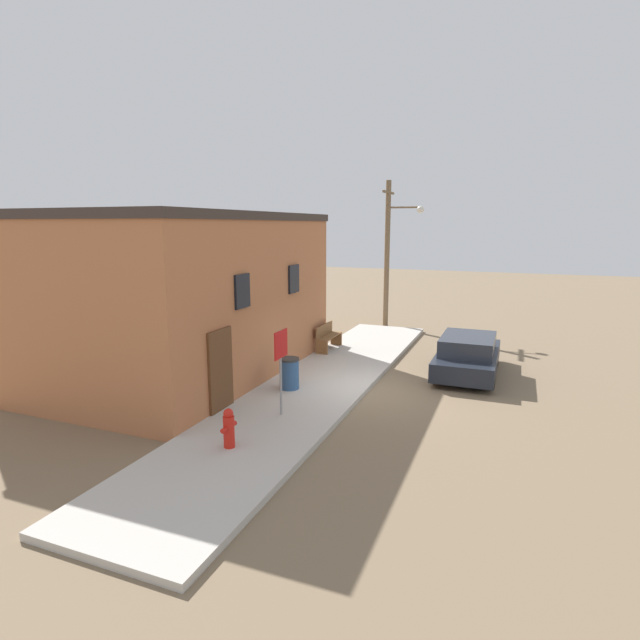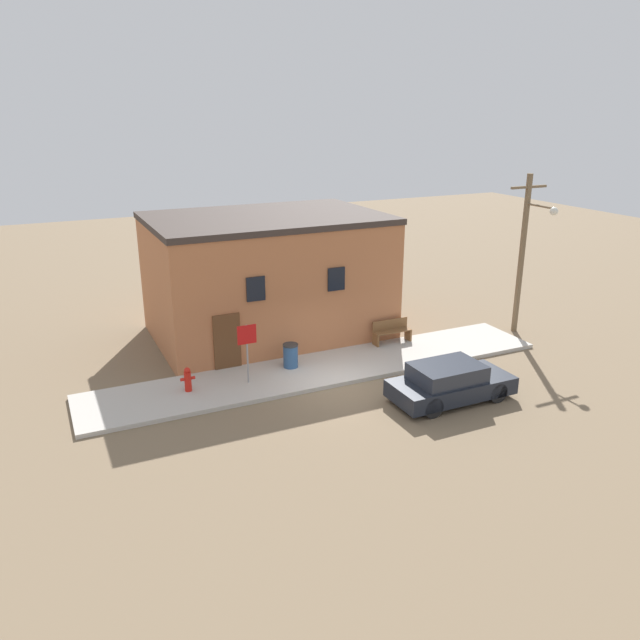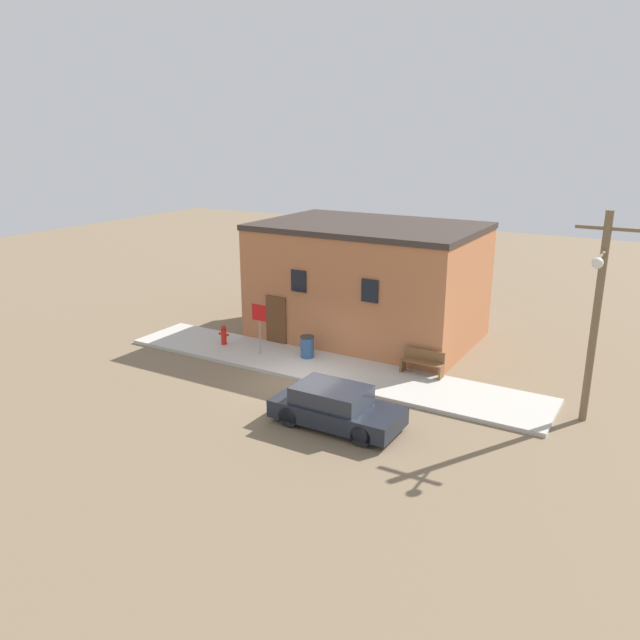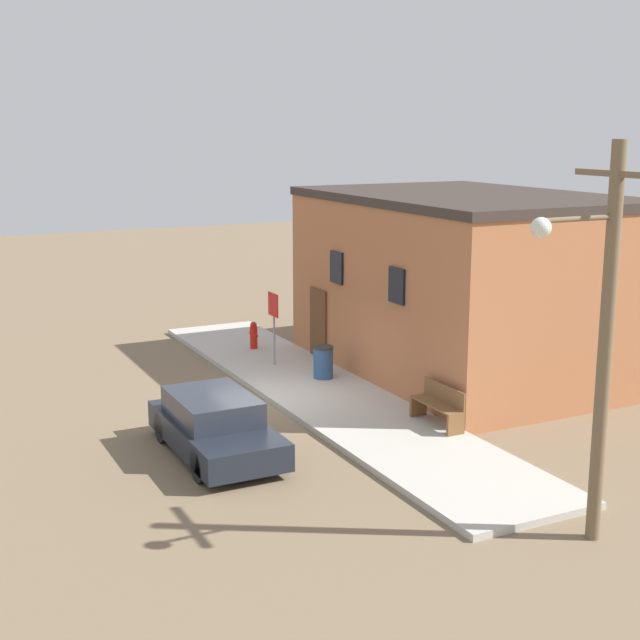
{
  "view_description": "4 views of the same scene",
  "coord_description": "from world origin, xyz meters",
  "px_view_note": "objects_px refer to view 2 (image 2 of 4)",
  "views": [
    {
      "loc": [
        -13.29,
        -3.75,
        4.71
      ],
      "look_at": [
        -0.11,
        1.49,
        2.0
      ],
      "focal_mm": 28.0,
      "sensor_mm": 36.0,
      "label": 1
    },
    {
      "loc": [
        -9.05,
        -17.55,
        9.13
      ],
      "look_at": [
        -0.11,
        1.49,
        2.0
      ],
      "focal_mm": 35.0,
      "sensor_mm": 36.0,
      "label": 2
    },
    {
      "loc": [
        11.38,
        -18.06,
        8.88
      ],
      "look_at": [
        -0.11,
        1.49,
        2.0
      ],
      "focal_mm": 35.0,
      "sensor_mm": 36.0,
      "label": 3
    },
    {
      "loc": [
        19.93,
        -8.5,
        6.88
      ],
      "look_at": [
        -0.11,
        1.49,
        2.0
      ],
      "focal_mm": 50.0,
      "sensor_mm": 36.0,
      "label": 4
    }
  ],
  "objects_px": {
    "fire_hydrant": "(188,379)",
    "trash_bin": "(291,355)",
    "parked_car": "(450,383)",
    "utility_pole": "(525,248)",
    "bench": "(392,331)",
    "stop_sign": "(247,343)"
  },
  "relations": [
    {
      "from": "fire_hydrant",
      "to": "parked_car",
      "type": "height_order",
      "value": "parked_car"
    },
    {
      "from": "stop_sign",
      "to": "parked_car",
      "type": "height_order",
      "value": "stop_sign"
    },
    {
      "from": "stop_sign",
      "to": "trash_bin",
      "type": "height_order",
      "value": "stop_sign"
    },
    {
      "from": "utility_pole",
      "to": "stop_sign",
      "type": "bearing_deg",
      "value": -178.04
    },
    {
      "from": "fire_hydrant",
      "to": "bench",
      "type": "bearing_deg",
      "value": 7.07
    },
    {
      "from": "stop_sign",
      "to": "trash_bin",
      "type": "distance_m",
      "value": 2.22
    },
    {
      "from": "bench",
      "to": "utility_pole",
      "type": "bearing_deg",
      "value": -8.44
    },
    {
      "from": "trash_bin",
      "to": "parked_car",
      "type": "xyz_separation_m",
      "value": [
        3.79,
        -4.49,
        0.03
      ]
    },
    {
      "from": "stop_sign",
      "to": "bench",
      "type": "bearing_deg",
      "value": 11.06
    },
    {
      "from": "fire_hydrant",
      "to": "bench",
      "type": "height_order",
      "value": "bench"
    },
    {
      "from": "utility_pole",
      "to": "parked_car",
      "type": "bearing_deg",
      "value": -147.4
    },
    {
      "from": "fire_hydrant",
      "to": "parked_car",
      "type": "relative_size",
      "value": 0.21
    },
    {
      "from": "fire_hydrant",
      "to": "trash_bin",
      "type": "distance_m",
      "value": 3.93
    },
    {
      "from": "bench",
      "to": "utility_pole",
      "type": "distance_m",
      "value": 6.58
    },
    {
      "from": "parked_car",
      "to": "trash_bin",
      "type": "bearing_deg",
      "value": 130.15
    },
    {
      "from": "stop_sign",
      "to": "trash_bin",
      "type": "relative_size",
      "value": 2.37
    },
    {
      "from": "fire_hydrant",
      "to": "trash_bin",
      "type": "relative_size",
      "value": 0.95
    },
    {
      "from": "bench",
      "to": "stop_sign",
      "type": "bearing_deg",
      "value": -168.94
    },
    {
      "from": "stop_sign",
      "to": "utility_pole",
      "type": "relative_size",
      "value": 0.31
    },
    {
      "from": "utility_pole",
      "to": "bench",
      "type": "bearing_deg",
      "value": 171.56
    },
    {
      "from": "trash_bin",
      "to": "parked_car",
      "type": "distance_m",
      "value": 5.88
    },
    {
      "from": "fire_hydrant",
      "to": "utility_pole",
      "type": "relative_size",
      "value": 0.13
    }
  ]
}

